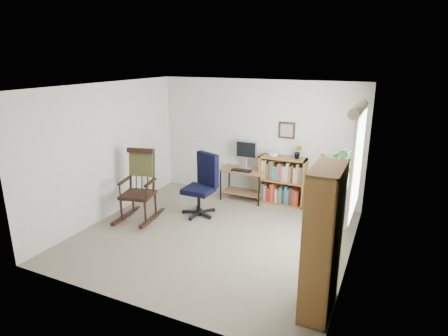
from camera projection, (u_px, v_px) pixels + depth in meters
The scene contains 18 objects.
floor at pixel (214, 236), 6.13m from camera, with size 4.20×4.00×0.00m, color gray.
ceiling at pixel (212, 87), 5.44m from camera, with size 4.20×4.00×0.00m, color white.
wall_back at pixel (258, 140), 7.52m from camera, with size 4.20×0.00×2.40m, color silver.
wall_front at pixel (131, 213), 4.05m from camera, with size 4.20×0.00×2.40m, color silver.
wall_left at pixel (107, 151), 6.64m from camera, with size 0.00×4.00×2.40m, color silver.
wall_right at pixel (355, 184), 4.94m from camera, with size 0.00×4.00×2.40m, color silver.
window at pixel (356, 164), 5.16m from camera, with size 0.12×1.20×1.50m, color silver, non-canonical shape.
desk at pixel (243, 185), 7.59m from camera, with size 0.89×0.49×0.64m, color brown, non-canonical shape.
monitor at pixel (246, 154), 7.54m from camera, with size 0.46×0.16×0.56m, color silver, non-canonical shape.
keyboard at pixel (241, 170), 7.39m from camera, with size 0.40×0.15×0.03m, color black.
office_chair at pixel (198, 185), 6.78m from camera, with size 0.63×0.63×1.16m, color black, non-canonical shape.
rocking_chair at pixel (137, 185), 6.57m from camera, with size 0.67×1.11×1.29m, color black, non-canonical shape.
low_bookshelf at pixel (282, 181), 7.33m from camera, with size 0.90×0.30×0.95m, color #966331, non-canonical shape.
tall_bookshelf at pixel (323, 242), 4.12m from camera, with size 0.32×0.76×1.73m, color #966331, non-canonical shape.
plant_stand at pixel (338, 209), 6.10m from camera, with size 0.23×0.23×0.85m, color black, non-canonical shape.
spider_plant at pixel (344, 144), 5.79m from camera, with size 1.69×1.88×1.46m, color #276A25.
potted_plant_small at pixel (298, 156), 7.08m from camera, with size 0.13×0.24×0.11m, color #276A25.
framed_picture at pixel (287, 130), 7.18m from camera, with size 0.32×0.04×0.32m, color black, non-canonical shape.
Camera 1 is at (2.50, -4.96, 2.83)m, focal length 30.00 mm.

